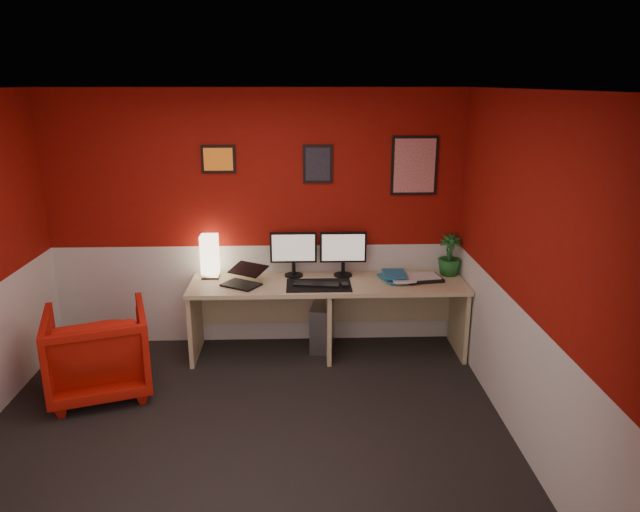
{
  "coord_description": "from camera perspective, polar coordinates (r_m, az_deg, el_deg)",
  "views": [
    {
      "loc": [
        0.42,
        -3.81,
        2.55
      ],
      "look_at": [
        0.6,
        1.21,
        1.05
      ],
      "focal_mm": 32.89,
      "sensor_mm": 36.0,
      "label": 1
    }
  ],
  "objects": [
    {
      "name": "book_bottom",
      "position": [
        5.59,
        6.21,
        -2.31
      ],
      "size": [
        0.31,
        0.36,
        0.03
      ],
      "primitive_type": "imported",
      "rotation": [
        0.0,
        0.0,
        0.31
      ],
      "color": "teal",
      "rests_on": "desk"
    },
    {
      "name": "armchair",
      "position": [
        5.33,
        -20.77,
        -8.64
      ],
      "size": [
        1.01,
        1.02,
        0.75
      ],
      "primitive_type": "imported",
      "rotation": [
        0.0,
        0.0,
        3.45
      ],
      "color": "red",
      "rests_on": "ground"
    },
    {
      "name": "wall_back",
      "position": [
        5.72,
        -6.22,
        3.42
      ],
      "size": [
        4.0,
        0.01,
        2.5
      ],
      "primitive_type": "cube",
      "color": "maroon",
      "rests_on": "ground"
    },
    {
      "name": "art_right",
      "position": [
        5.7,
        9.17,
        8.68
      ],
      "size": [
        0.44,
        0.02,
        0.56
      ],
      "primitive_type": "cube",
      "color": "red",
      "rests_on": "wall_back"
    },
    {
      "name": "monitor_right",
      "position": [
        5.63,
        2.28,
        0.88
      ],
      "size": [
        0.45,
        0.06,
        0.58
      ],
      "primitive_type": "cube",
      "color": "black",
      "rests_on": "desk"
    },
    {
      "name": "desk",
      "position": [
        5.66,
        0.78,
        -6.07
      ],
      "size": [
        2.6,
        0.65,
        0.73
      ],
      "primitive_type": "cube",
      "color": "tan",
      "rests_on": "ground"
    },
    {
      "name": "ceiling",
      "position": [
        3.83,
        -8.68,
        15.72
      ],
      "size": [
        4.0,
        3.5,
        0.01
      ],
      "primitive_type": "cube",
      "color": "white",
      "rests_on": "ground"
    },
    {
      "name": "zen_tray",
      "position": [
        5.68,
        9.94,
        -2.16
      ],
      "size": [
        0.39,
        0.3,
        0.03
      ],
      "primitive_type": "cube",
      "rotation": [
        0.0,
        0.0,
        0.17
      ],
      "color": "black",
      "rests_on": "desk"
    },
    {
      "name": "potted_plant",
      "position": [
        5.82,
        12.51,
        0.09
      ],
      "size": [
        0.26,
        0.26,
        0.4
      ],
      "primitive_type": "imported",
      "rotation": [
        0.0,
        0.0,
        -0.17
      ],
      "color": "#19591E",
      "rests_on": "desk"
    },
    {
      "name": "laptop",
      "position": [
        5.45,
        -7.72,
        -1.79
      ],
      "size": [
        0.4,
        0.37,
        0.22
      ],
      "primitive_type": "cube",
      "rotation": [
        0.0,
        0.0,
        -0.56
      ],
      "color": "black",
      "rests_on": "desk"
    },
    {
      "name": "book_top",
      "position": [
        5.58,
        6.14,
        -1.78
      ],
      "size": [
        0.23,
        0.3,
        0.03
      ],
      "primitive_type": "imported",
      "rotation": [
        0.0,
        0.0,
        -0.04
      ],
      "color": "teal",
      "rests_on": "book_middle"
    },
    {
      "name": "wainscot_right",
      "position": [
        4.6,
        18.53,
        -10.74
      ],
      "size": [
        0.01,
        3.5,
        1.0
      ],
      "primitive_type": "cube",
      "color": "silver",
      "rests_on": "ground"
    },
    {
      "name": "book_middle",
      "position": [
        5.56,
        6.92,
        -2.17
      ],
      "size": [
        0.23,
        0.3,
        0.02
      ],
      "primitive_type": "imported",
      "rotation": [
        0.0,
        0.0,
        0.06
      ],
      "color": "silver",
      "rests_on": "book_bottom"
    },
    {
      "name": "mouse",
      "position": [
        5.4,
        2.42,
        -2.83
      ],
      "size": [
        0.06,
        0.1,
        0.03
      ],
      "primitive_type": "cube",
      "rotation": [
        0.0,
        0.0,
        0.03
      ],
      "color": "black",
      "rests_on": "desk_mat"
    },
    {
      "name": "monitor_left",
      "position": [
        5.63,
        -2.6,
        0.85
      ],
      "size": [
        0.45,
        0.06,
        0.58
      ],
      "primitive_type": "cube",
      "color": "black",
      "rests_on": "desk"
    },
    {
      "name": "wainscot_back",
      "position": [
        5.93,
        -6.0,
        -3.66
      ],
      "size": [
        4.0,
        0.01,
        1.0
      ],
      "primitive_type": "cube",
      "color": "silver",
      "rests_on": "ground"
    },
    {
      "name": "keyboard",
      "position": [
        5.44,
        -0.33,
        -2.74
      ],
      "size": [
        0.44,
        0.2,
        0.02
      ],
      "primitive_type": "cube",
      "rotation": [
        0.0,
        0.0,
        -0.16
      ],
      "color": "black",
      "rests_on": "desk_mat"
    },
    {
      "name": "art_left",
      "position": [
        5.64,
        -9.86,
        9.27
      ],
      "size": [
        0.32,
        0.02,
        0.26
      ],
      "primitive_type": "cube",
      "color": "orange",
      "rests_on": "wall_back"
    },
    {
      "name": "ground",
      "position": [
        4.6,
        -7.27,
        -17.15
      ],
      "size": [
        4.0,
        3.5,
        0.01
      ],
      "primitive_type": "cube",
      "color": "black",
      "rests_on": "ground"
    },
    {
      "name": "pc_tower",
      "position": [
        5.85,
        0.24,
        -6.75
      ],
      "size": [
        0.27,
        0.48,
        0.45
      ],
      "primitive_type": "cube",
      "rotation": [
        0.0,
        0.0,
        -0.16
      ],
      "color": "#99999E",
      "rests_on": "ground"
    },
    {
      "name": "shoji_lamp",
      "position": [
        5.71,
        -10.67,
        -0.13
      ],
      "size": [
        0.16,
        0.16,
        0.4
      ],
      "primitive_type": "cube",
      "color": "#FFE5B2",
      "rests_on": "desk"
    },
    {
      "name": "wall_front",
      "position": [
        2.47,
        -11.99,
        -15.5
      ],
      "size": [
        4.0,
        0.01,
        2.5
      ],
      "primitive_type": "cube",
      "color": "maroon",
      "rests_on": "ground"
    },
    {
      "name": "desk_mat",
      "position": [
        5.44,
        -0.12,
        -2.86
      ],
      "size": [
        0.6,
        0.38,
        0.01
      ],
      "primitive_type": "cube",
      "color": "black",
      "rests_on": "desk"
    },
    {
      "name": "art_center",
      "position": [
        5.6,
        -0.22,
        8.95
      ],
      "size": [
        0.28,
        0.02,
        0.36
      ],
      "primitive_type": "cube",
      "color": "black",
      "rests_on": "wall_back"
    },
    {
      "name": "wall_right",
      "position": [
        4.32,
        19.5,
        -1.84
      ],
      "size": [
        0.01,
        3.5,
        2.5
      ],
      "primitive_type": "cube",
      "color": "maroon",
      "rests_on": "ground"
    }
  ]
}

